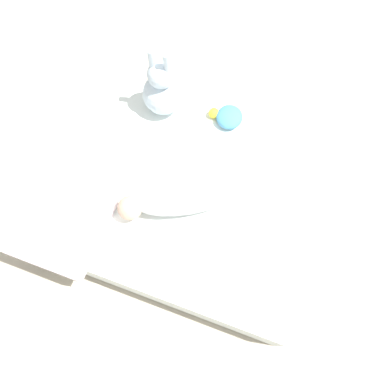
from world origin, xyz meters
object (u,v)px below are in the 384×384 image
Objects in this scene: swaddled_baby at (189,195)px; bunny_plush at (163,90)px; turtle_plush at (228,117)px; pillow at (61,225)px.

bunny_plush is (0.30, -0.45, 0.05)m from swaddled_baby.
turtle_plush is at bearing -175.02° from bunny_plush.
swaddled_baby is 0.48m from turtle_plush.
bunny_plush is 2.21× the size of turtle_plush.
pillow is 1.00× the size of bunny_plush.
turtle_plush is (-0.03, -0.47, -0.05)m from swaddled_baby.
pillow is at bearing 0.26° from swaddled_baby.
bunny_plush is (-0.18, -0.75, 0.09)m from pillow.
turtle_plush is at bearing -125.85° from swaddled_baby.
swaddled_baby is 0.54m from bunny_plush.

